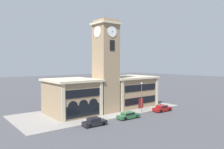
% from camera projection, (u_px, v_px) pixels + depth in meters
% --- Properties ---
extents(ground_plane, '(300.00, 300.00, 0.00)m').
position_uv_depth(ground_plane, '(123.00, 117.00, 43.79)').
color(ground_plane, '#424247').
extents(sidewalk_kerb, '(37.62, 15.45, 0.15)m').
position_uv_depth(sidewalk_kerb, '(101.00, 110.00, 49.84)').
color(sidewalk_kerb, gray).
rests_on(sidewalk_kerb, ground_plane).
extents(clock_tower, '(5.09, 5.09, 21.37)m').
position_uv_depth(clock_tower, '(106.00, 67.00, 47.70)').
color(clock_tower, '#937A5B').
rests_on(clock_tower, ground_plane).
extents(town_hall_left_wing, '(9.83, 10.68, 7.55)m').
position_uv_depth(town_hall_left_wing, '(71.00, 97.00, 45.82)').
color(town_hall_left_wing, '#937A5B').
rests_on(town_hall_left_wing, ground_plane).
extents(town_hall_right_wing, '(13.01, 10.68, 7.51)m').
position_uv_depth(town_hall_right_wing, '(127.00, 91.00, 55.56)').
color(town_hall_right_wing, '#937A5B').
rests_on(town_hall_right_wing, ground_plane).
extents(parked_car_near, '(4.28, 1.92, 1.44)m').
position_uv_depth(parked_car_near, '(94.00, 122.00, 37.75)').
color(parked_car_near, black).
rests_on(parked_car_near, ground_plane).
extents(parked_car_mid, '(4.78, 2.00, 1.31)m').
position_uv_depth(parked_car_mid, '(128.00, 115.00, 42.68)').
color(parked_car_mid, '#285633').
rests_on(parked_car_mid, ground_plane).
extents(parked_car_far, '(4.60, 2.07, 1.41)m').
position_uv_depth(parked_car_far, '(162.00, 108.00, 49.09)').
color(parked_car_far, maroon).
rests_on(parked_car_far, ground_plane).
extents(street_lamp, '(0.36, 0.36, 6.49)m').
position_uv_depth(street_lamp, '(142.00, 93.00, 47.90)').
color(street_lamp, '#4C4C51').
rests_on(street_lamp, sidewalk_kerb).
extents(bollard, '(0.18, 0.18, 1.06)m').
position_uv_depth(bollard, '(160.00, 106.00, 51.75)').
color(bollard, black).
rests_on(bollard, sidewalk_kerb).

